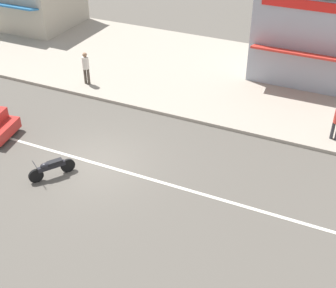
% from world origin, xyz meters
% --- Properties ---
extents(ground_plane, '(160.00, 160.00, 0.00)m').
position_xyz_m(ground_plane, '(0.00, 0.00, 0.00)').
color(ground_plane, '#544F47').
extents(lane_centre_stripe, '(50.40, 0.14, 0.01)m').
position_xyz_m(lane_centre_stripe, '(0.00, 0.00, 0.00)').
color(lane_centre_stripe, silver).
rests_on(lane_centre_stripe, ground).
extents(kerb_strip, '(68.00, 10.00, 0.15)m').
position_xyz_m(kerb_strip, '(0.00, 9.58, 0.07)').
color(kerb_strip, '#9E9384').
rests_on(kerb_strip, ground).
extents(motorcycle_0, '(1.12, 1.56, 0.80)m').
position_xyz_m(motorcycle_0, '(-1.08, -1.43, 0.42)').
color(motorcycle_0, black).
rests_on(motorcycle_0, ground).
extents(pedestrian_near_clock, '(0.34, 0.34, 1.70)m').
position_xyz_m(pedestrian_near_clock, '(-4.11, 5.66, 1.15)').
color(pedestrian_near_clock, '#4C4238').
rests_on(pedestrian_near_clock, kerb_strip).
extents(shopfront_far_kios, '(5.79, 4.90, 4.80)m').
position_xyz_m(shopfront_far_kios, '(6.00, 11.56, 2.56)').
color(shopfront_far_kios, '#999EA8').
rests_on(shopfront_far_kios, kerb_strip).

